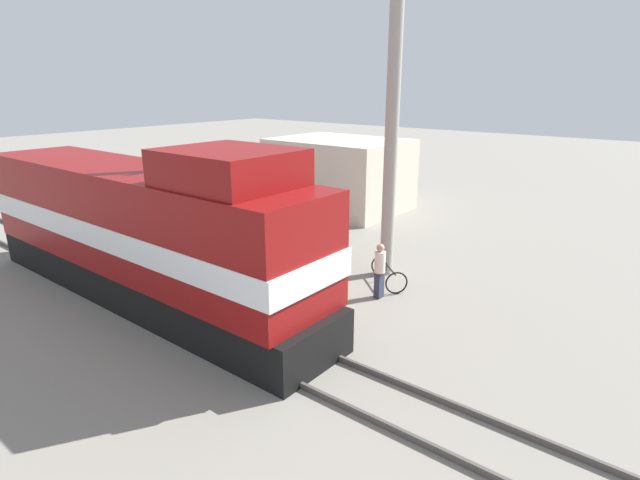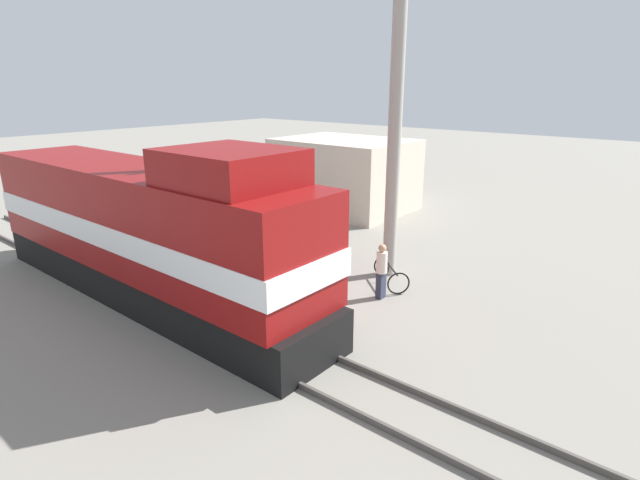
{
  "view_description": "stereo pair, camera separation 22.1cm",
  "coord_description": "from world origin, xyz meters",
  "px_view_note": "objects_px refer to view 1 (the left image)",
  "views": [
    {
      "loc": [
        -7.95,
        -9.78,
        6.49
      ],
      "look_at": [
        1.2,
        -2.5,
        2.78
      ],
      "focal_mm": 28.0,
      "sensor_mm": 36.0,
      "label": 1
    },
    {
      "loc": [
        -7.81,
        -9.95,
        6.49
      ],
      "look_at": [
        1.2,
        -2.5,
        2.78
      ],
      "focal_mm": 28.0,
      "sensor_mm": 36.0,
      "label": 2
    }
  ],
  "objects_px": {
    "person_bystander": "(380,269)",
    "vendor_umbrella": "(312,213)",
    "bicycle": "(389,273)",
    "locomotive": "(147,233)",
    "billboard_sign": "(276,182)",
    "utility_pole": "(393,99)"
  },
  "relations": [
    {
      "from": "locomotive",
      "to": "person_bystander",
      "type": "relative_size",
      "value": 7.94
    },
    {
      "from": "person_bystander",
      "to": "vendor_umbrella",
      "type": "bearing_deg",
      "value": 71.49
    },
    {
      "from": "locomotive",
      "to": "bicycle",
      "type": "height_order",
      "value": "locomotive"
    },
    {
      "from": "locomotive",
      "to": "bicycle",
      "type": "xyz_separation_m",
      "value": [
        5.69,
        -5.05,
        -1.81
      ]
    },
    {
      "from": "utility_pole",
      "to": "locomotive",
      "type": "bearing_deg",
      "value": 145.45
    },
    {
      "from": "utility_pole",
      "to": "person_bystander",
      "type": "height_order",
      "value": "utility_pole"
    },
    {
      "from": "billboard_sign",
      "to": "person_bystander",
      "type": "xyz_separation_m",
      "value": [
        -1.92,
        -6.14,
        -1.7
      ]
    },
    {
      "from": "locomotive",
      "to": "person_bystander",
      "type": "distance_m",
      "value": 7.15
    },
    {
      "from": "billboard_sign",
      "to": "utility_pole",
      "type": "bearing_deg",
      "value": -89.69
    },
    {
      "from": "vendor_umbrella",
      "to": "locomotive",
      "type": "bearing_deg",
      "value": 164.01
    },
    {
      "from": "vendor_umbrella",
      "to": "billboard_sign",
      "type": "xyz_separation_m",
      "value": [
        0.67,
        2.41,
        0.77
      ]
    },
    {
      "from": "locomotive",
      "to": "billboard_sign",
      "type": "distance_m",
      "value": 6.52
    },
    {
      "from": "utility_pole",
      "to": "person_bystander",
      "type": "bearing_deg",
      "value": -154.58
    },
    {
      "from": "locomotive",
      "to": "billboard_sign",
      "type": "bearing_deg",
      "value": 6.65
    },
    {
      "from": "billboard_sign",
      "to": "bicycle",
      "type": "relative_size",
      "value": 2.03
    },
    {
      "from": "vendor_umbrella",
      "to": "person_bystander",
      "type": "bearing_deg",
      "value": -108.51
    },
    {
      "from": "utility_pole",
      "to": "vendor_umbrella",
      "type": "distance_m",
      "value": 4.99
    },
    {
      "from": "locomotive",
      "to": "utility_pole",
      "type": "xyz_separation_m",
      "value": [
        6.48,
        -4.46,
        3.78
      ]
    },
    {
      "from": "locomotive",
      "to": "vendor_umbrella",
      "type": "bearing_deg",
      "value": -15.99
    },
    {
      "from": "vendor_umbrella",
      "to": "utility_pole",
      "type": "bearing_deg",
      "value": -76.04
    },
    {
      "from": "person_bystander",
      "to": "bicycle",
      "type": "height_order",
      "value": "person_bystander"
    },
    {
      "from": "utility_pole",
      "to": "billboard_sign",
      "type": "distance_m",
      "value": 6.17
    }
  ]
}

